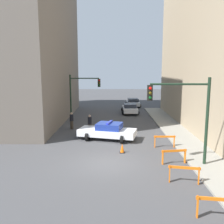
% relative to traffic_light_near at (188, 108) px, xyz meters
% --- Properties ---
extents(ground_plane, '(120.00, 120.00, 0.00)m').
position_rel_traffic_light_near_xyz_m(ground_plane, '(-4.73, 0.32, -3.53)').
color(ground_plane, '#424244').
extents(sidewalk_right, '(2.40, 44.00, 0.12)m').
position_rel_traffic_light_near_xyz_m(sidewalk_right, '(1.47, 0.32, -3.47)').
color(sidewalk_right, gray).
rests_on(sidewalk_right, ground_plane).
extents(building_corner_left, '(14.00, 20.00, 19.68)m').
position_rel_traffic_light_near_xyz_m(building_corner_left, '(-16.73, 14.32, 6.31)').
color(building_corner_left, '#6B6056').
rests_on(building_corner_left, ground_plane).
extents(traffic_light_near, '(3.64, 0.35, 5.20)m').
position_rel_traffic_light_near_xyz_m(traffic_light_near, '(0.00, 0.00, 0.00)').
color(traffic_light_near, black).
rests_on(traffic_light_near, sidewalk_right).
extents(traffic_light_far, '(3.44, 0.35, 5.20)m').
position_rel_traffic_light_near_xyz_m(traffic_light_far, '(-8.03, 13.36, -0.13)').
color(traffic_light_far, black).
rests_on(traffic_light_far, ground_plane).
extents(police_car, '(5.01, 3.08, 1.52)m').
position_rel_traffic_light_near_xyz_m(police_car, '(-4.81, 5.73, -2.81)').
color(police_car, white).
rests_on(police_car, ground_plane).
extents(parked_car_near, '(2.30, 4.31, 1.31)m').
position_rel_traffic_light_near_xyz_m(parked_car_near, '(-2.15, 18.28, -2.86)').
color(parked_car_near, silver).
rests_on(parked_car_near, ground_plane).
extents(parked_car_mid, '(2.33, 4.34, 1.31)m').
position_rel_traffic_light_near_xyz_m(parked_car_mid, '(-1.27, 24.36, -2.86)').
color(parked_car_mid, silver).
rests_on(parked_car_mid, ground_plane).
extents(pedestrian_crossing, '(0.48, 0.48, 1.66)m').
position_rel_traffic_light_near_xyz_m(pedestrian_crossing, '(-6.52, 8.10, -2.67)').
color(pedestrian_crossing, '#382D23').
rests_on(pedestrian_crossing, ground_plane).
extents(pedestrian_corner, '(0.50, 0.50, 1.66)m').
position_rel_traffic_light_near_xyz_m(pedestrian_corner, '(-8.40, 9.37, -2.67)').
color(pedestrian_corner, '#382D23').
rests_on(pedestrian_corner, ground_plane).
extents(barrier_front, '(1.59, 0.37, 0.90)m').
position_rel_traffic_light_near_xyz_m(barrier_front, '(-0.33, -5.48, -2.91)').
color(barrier_front, orange).
rests_on(barrier_front, ground_plane).
extents(barrier_mid, '(1.58, 0.43, 0.90)m').
position_rel_traffic_light_near_xyz_m(barrier_mid, '(-0.73, -2.37, -2.91)').
color(barrier_mid, orange).
rests_on(barrier_mid, ground_plane).
extents(barrier_back, '(1.59, 0.39, 0.90)m').
position_rel_traffic_light_near_xyz_m(barrier_back, '(-0.61, 0.30, -2.91)').
color(barrier_back, orange).
rests_on(barrier_back, ground_plane).
extents(barrier_corner, '(1.60, 0.17, 0.90)m').
position_rel_traffic_light_near_xyz_m(barrier_corner, '(-0.52, 3.60, -2.91)').
color(barrier_corner, orange).
rests_on(barrier_corner, ground_plane).
extents(traffic_cone, '(0.36, 0.36, 0.66)m').
position_rel_traffic_light_near_xyz_m(traffic_cone, '(-3.72, 2.37, -3.21)').
color(traffic_cone, black).
rests_on(traffic_cone, ground_plane).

